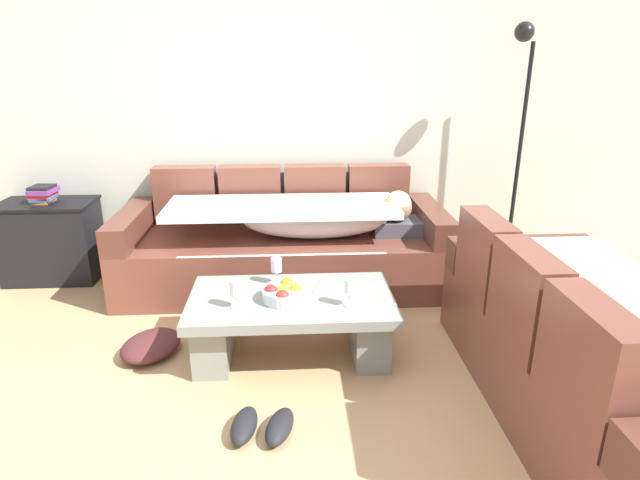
% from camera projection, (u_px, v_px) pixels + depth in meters
% --- Properties ---
extents(ground_plane, '(14.00, 14.00, 0.00)m').
position_uv_depth(ground_plane, '(238.00, 416.00, 2.65)').
color(ground_plane, tan).
extents(back_wall, '(9.00, 0.10, 2.70)m').
position_uv_depth(back_wall, '(253.00, 104.00, 4.23)').
color(back_wall, beige).
rests_on(back_wall, ground_plane).
extents(couch_along_wall, '(2.46, 0.92, 0.88)m').
position_uv_depth(couch_along_wall, '(289.00, 245.00, 4.08)').
color(couch_along_wall, brown).
rests_on(couch_along_wall, ground_plane).
extents(couch_near_window, '(0.92, 1.99, 0.88)m').
position_uv_depth(couch_near_window, '(591.00, 357.00, 2.55)').
color(couch_near_window, brown).
rests_on(couch_near_window, ground_plane).
extents(coffee_table, '(1.20, 0.68, 0.38)m').
position_uv_depth(coffee_table, '(292.00, 318.00, 3.13)').
color(coffee_table, gray).
rests_on(coffee_table, ground_plane).
extents(fruit_bowl, '(0.28, 0.28, 0.10)m').
position_uv_depth(fruit_bowl, '(285.00, 293.00, 3.03)').
color(fruit_bowl, silver).
rests_on(fruit_bowl, coffee_table).
extents(wine_glass_near_left, '(0.07, 0.07, 0.17)m').
position_uv_depth(wine_glass_near_left, '(236.00, 289.00, 2.91)').
color(wine_glass_near_left, silver).
rests_on(wine_glass_near_left, coffee_table).
extents(wine_glass_near_right, '(0.07, 0.07, 0.17)m').
position_uv_depth(wine_glass_near_right, '(350.00, 287.00, 2.94)').
color(wine_glass_near_right, silver).
rests_on(wine_glass_near_right, coffee_table).
extents(wine_glass_far_back, '(0.07, 0.07, 0.17)m').
position_uv_depth(wine_glass_far_back, '(276.00, 266.00, 3.22)').
color(wine_glass_far_back, silver).
rests_on(wine_glass_far_back, coffee_table).
extents(open_magazine, '(0.33, 0.28, 0.01)m').
position_uv_depth(open_magazine, '(340.00, 288.00, 3.18)').
color(open_magazine, white).
rests_on(open_magazine, coffee_table).
extents(side_cabinet, '(0.72, 0.44, 0.64)m').
position_uv_depth(side_cabinet, '(52.00, 241.00, 4.19)').
color(side_cabinet, black).
rests_on(side_cabinet, ground_plane).
extents(book_stack_on_cabinet, '(0.18, 0.23, 0.13)m').
position_uv_depth(book_stack_on_cabinet, '(43.00, 194.00, 4.06)').
color(book_stack_on_cabinet, '#B76623').
rests_on(book_stack_on_cabinet, side_cabinet).
extents(floor_lamp, '(0.33, 0.31, 1.95)m').
position_uv_depth(floor_lamp, '(517.00, 138.00, 4.05)').
color(floor_lamp, black).
rests_on(floor_lamp, ground_plane).
extents(pair_of_shoes, '(0.34, 0.31, 0.09)m').
position_uv_depth(pair_of_shoes, '(262.00, 426.00, 2.50)').
color(pair_of_shoes, black).
rests_on(pair_of_shoes, ground_plane).
extents(crumpled_garment, '(0.46, 0.50, 0.12)m').
position_uv_depth(crumpled_garment, '(151.00, 345.00, 3.18)').
color(crumpled_garment, '#4C2323').
rests_on(crumpled_garment, ground_plane).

